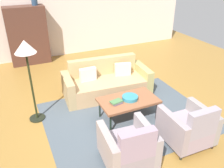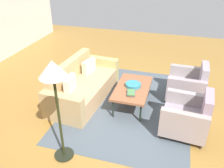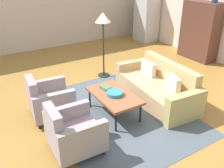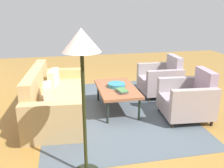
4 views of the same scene
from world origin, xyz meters
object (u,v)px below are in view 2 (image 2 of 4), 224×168
(book_stack, at_px, (131,93))
(coffee_table, at_px, (133,89))
(floor_lamp, at_px, (54,79))
(armchair_right, at_px, (189,86))
(fruit_bowl, at_px, (133,85))
(couch, at_px, (81,86))
(armchair_left, at_px, (189,118))

(book_stack, bearing_deg, coffee_table, 5.21)
(coffee_table, distance_m, floor_lamp, 2.19)
(armchair_right, xyz_separation_m, floor_lamp, (-2.37, 1.94, 1.10))
(fruit_bowl, bearing_deg, couch, 91.40)
(floor_lamp, bearing_deg, fruit_bowl, -23.20)
(floor_lamp, bearing_deg, armchair_left, -59.08)
(couch, relative_size, coffee_table, 1.80)
(coffee_table, distance_m, armchair_right, 1.31)
(armchair_left, bearing_deg, book_stack, 79.21)
(armchair_left, xyz_separation_m, armchair_right, (1.20, -0.00, 0.00))
(coffee_table, bearing_deg, armchair_right, -62.84)
(couch, distance_m, book_stack, 1.26)
(armchair_right, height_order, floor_lamp, floor_lamp)
(book_stack, bearing_deg, armchair_right, -52.07)
(fruit_bowl, relative_size, book_stack, 1.24)
(armchair_left, bearing_deg, fruit_bowl, 65.88)
(coffee_table, xyz_separation_m, armchair_left, (-0.61, -1.17, -0.07))
(couch, xyz_separation_m, coffee_table, (-0.01, -1.19, 0.13))
(armchair_right, xyz_separation_m, book_stack, (-0.89, 1.14, 0.14))
(armchair_right, relative_size, floor_lamp, 0.51)
(armchair_left, bearing_deg, couch, 80.09)
(coffee_table, height_order, fruit_bowl, fruit_bowl)
(couch, bearing_deg, floor_lamp, 17.63)
(armchair_left, height_order, fruit_bowl, armchair_left)
(armchair_right, bearing_deg, couch, 105.44)
(coffee_table, distance_m, armchair_left, 1.32)
(coffee_table, relative_size, fruit_bowl, 3.66)
(armchair_right, distance_m, book_stack, 1.45)
(coffee_table, distance_m, fruit_bowl, 0.08)
(armchair_left, xyz_separation_m, fruit_bowl, (0.64, 1.17, 0.15))
(armchair_left, bearing_deg, armchair_right, 4.67)
(couch, relative_size, fruit_bowl, 6.60)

